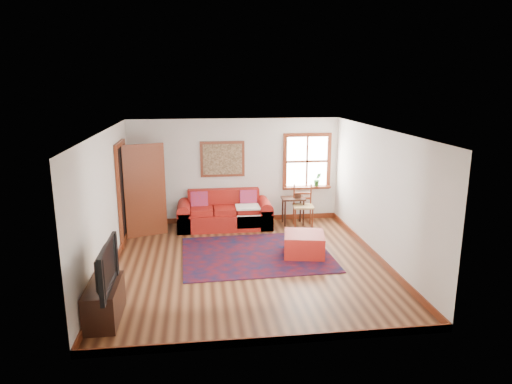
{
  "coord_description": "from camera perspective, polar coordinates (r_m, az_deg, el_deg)",
  "views": [
    {
      "loc": [
        -0.87,
        -7.97,
        3.33
      ],
      "look_at": [
        0.23,
        0.6,
        1.24
      ],
      "focal_mm": 32.0,
      "sensor_mm": 36.0,
      "label": 1
    }
  ],
  "objects": [
    {
      "name": "red_leather_sofa",
      "position": [
        10.75,
        -3.93,
        -2.9
      ],
      "size": [
        2.18,
        0.9,
        0.85
      ],
      "color": "#A61C15",
      "rests_on": "ground"
    },
    {
      "name": "window",
      "position": [
        11.18,
        6.54,
        3.12
      ],
      "size": [
        1.18,
        0.2,
        1.38
      ],
      "color": "white",
      "rests_on": "ground"
    },
    {
      "name": "candle_hurricane",
      "position": [
        7.23,
        -17.69,
        -9.04
      ],
      "size": [
        0.12,
        0.12,
        0.18
      ],
      "color": "silver",
      "rests_on": "media_cabinet"
    },
    {
      "name": "side_table",
      "position": [
        10.9,
        4.66,
        -1.33
      ],
      "size": [
        0.54,
        0.41,
        0.65
      ],
      "color": "#321910",
      "rests_on": "ground"
    },
    {
      "name": "persian_rug",
      "position": [
        9.11,
        0.05,
        -7.76
      ],
      "size": [
        2.96,
        2.4,
        0.02
      ],
      "primitive_type": "cube",
      "rotation": [
        0.0,
        0.0,
        0.03
      ],
      "color": "#4E0B12",
      "rests_on": "ground"
    },
    {
      "name": "room_envelope",
      "position": [
        8.2,
        -1.07,
        1.8
      ],
      "size": [
        5.04,
        5.54,
        2.52
      ],
      "color": "silver",
      "rests_on": "ground"
    },
    {
      "name": "framed_artwork",
      "position": [
        10.84,
        -4.21,
        4.12
      ],
      "size": [
        1.05,
        0.07,
        0.85
      ],
      "color": "maroon",
      "rests_on": "ground"
    },
    {
      "name": "ground",
      "position": [
        8.68,
        -1.01,
        -8.96
      ],
      "size": [
        5.5,
        5.5,
        0.0
      ],
      "primitive_type": "plane",
      "color": "#422111",
      "rests_on": "ground"
    },
    {
      "name": "ladder_back_chair",
      "position": [
        10.78,
        5.89,
        -1.51
      ],
      "size": [
        0.5,
        0.48,
        0.98
      ],
      "color": "tan",
      "rests_on": "ground"
    },
    {
      "name": "doorway",
      "position": [
        10.1,
        -14.72,
        0.21
      ],
      "size": [
        0.89,
        1.08,
        2.14
      ],
      "color": "black",
      "rests_on": "ground"
    },
    {
      "name": "television",
      "position": [
        6.66,
        -18.91,
        -8.89
      ],
      "size": [
        0.15,
        1.13,
        0.65
      ],
      "primitive_type": "imported",
      "rotation": [
        0.0,
        0.0,
        1.57
      ],
      "color": "black",
      "rests_on": "media_cabinet"
    },
    {
      "name": "red_ottoman",
      "position": [
        9.07,
        6.03,
        -6.52
      ],
      "size": [
        0.91,
        0.91,
        0.44
      ],
      "primitive_type": "cube",
      "rotation": [
        0.0,
        0.0,
        -0.2
      ],
      "color": "#A61C15",
      "rests_on": "ground"
    },
    {
      "name": "media_cabinet",
      "position": [
        7.04,
        -18.45,
        -12.91
      ],
      "size": [
        0.44,
        0.98,
        0.54
      ],
      "primitive_type": "cube",
      "color": "#321910",
      "rests_on": "ground"
    }
  ]
}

